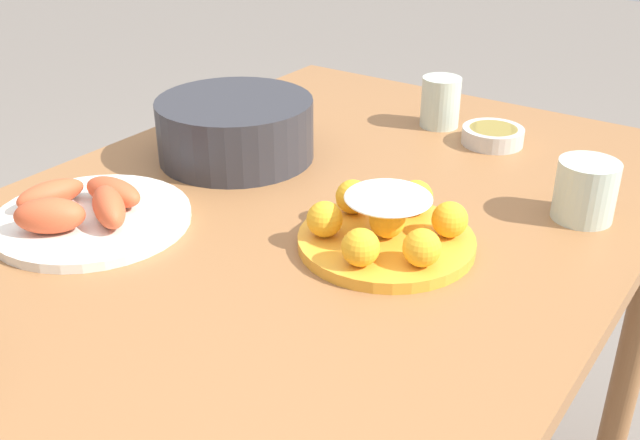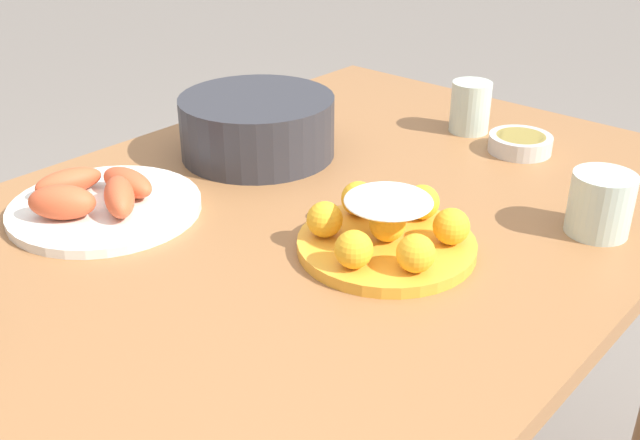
# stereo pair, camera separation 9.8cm
# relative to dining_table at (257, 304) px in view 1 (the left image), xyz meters

# --- Properties ---
(dining_table) EXTENTS (1.52, 0.88, 0.75)m
(dining_table) POSITION_rel_dining_table_xyz_m (0.00, 0.00, 0.00)
(dining_table) COLOR #936038
(dining_table) RESTS_ON ground_plane
(cake_plate) EXTENTS (0.24, 0.24, 0.08)m
(cake_plate) POSITION_rel_dining_table_xyz_m (0.10, -0.15, 0.12)
(cake_plate) COLOR gold
(cake_plate) RESTS_ON dining_table
(serving_bowl) EXTENTS (0.26, 0.26, 0.10)m
(serving_bowl) POSITION_rel_dining_table_xyz_m (0.22, 0.22, 0.15)
(serving_bowl) COLOR #2D2D33
(serving_bowl) RESTS_ON dining_table
(sauce_bowl) EXTENTS (0.11, 0.11, 0.03)m
(sauce_bowl) POSITION_rel_dining_table_xyz_m (0.53, -0.11, 0.11)
(sauce_bowl) COLOR beige
(sauce_bowl) RESTS_ON dining_table
(seafood_platter) EXTENTS (0.28, 0.28, 0.06)m
(seafood_platter) POSITION_rel_dining_table_xyz_m (-0.08, 0.23, 0.11)
(seafood_platter) COLOR silver
(seafood_platter) RESTS_ON dining_table
(cup_near) EXTENTS (0.09, 0.09, 0.09)m
(cup_near) POSITION_rel_dining_table_xyz_m (0.33, -0.33, 0.14)
(cup_near) COLOR beige
(cup_near) RESTS_ON dining_table
(cup_far) EXTENTS (0.07, 0.07, 0.09)m
(cup_far) POSITION_rel_dining_table_xyz_m (0.56, 0.01, 0.14)
(cup_far) COLOR beige
(cup_far) RESTS_ON dining_table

